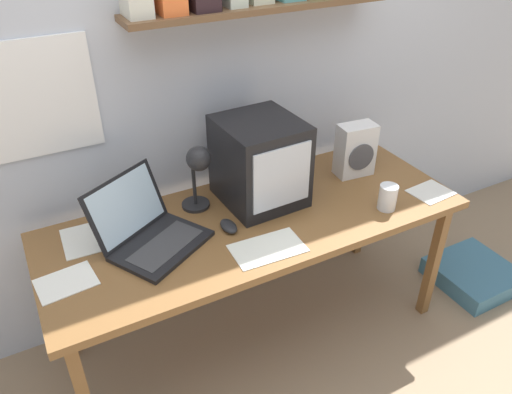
% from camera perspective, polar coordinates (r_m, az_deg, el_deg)
% --- Properties ---
extents(ground_plane, '(12.00, 12.00, 0.00)m').
position_cam_1_polar(ground_plane, '(2.60, 0.00, -15.10)').
color(ground_plane, '#987E62').
extents(back_wall, '(5.60, 0.24, 2.60)m').
position_cam_1_polar(back_wall, '(2.24, -5.57, 16.50)').
color(back_wall, silver).
rests_on(back_wall, ground_plane).
extents(corner_desk, '(1.81, 0.69, 0.71)m').
position_cam_1_polar(corner_desk, '(2.17, 0.00, -3.49)').
color(corner_desk, brown).
rests_on(corner_desk, ground_plane).
extents(crt_monitor, '(0.34, 0.37, 0.38)m').
position_cam_1_polar(crt_monitor, '(2.16, 0.44, 4.07)').
color(crt_monitor, black).
rests_on(crt_monitor, corner_desk).
extents(laptop, '(0.48, 0.47, 0.26)m').
position_cam_1_polar(laptop, '(2.00, -12.40, -3.51)').
color(laptop, black).
rests_on(laptop, corner_desk).
extents(desk_lamp, '(0.12, 0.17, 0.32)m').
position_cam_1_polar(desk_lamp, '(2.07, -6.66, 3.38)').
color(desk_lamp, '#232326').
rests_on(desk_lamp, corner_desk).
extents(juice_glass, '(0.08, 0.08, 0.11)m').
position_cam_1_polar(juice_glass, '(2.23, 14.80, -0.15)').
color(juice_glass, white).
rests_on(juice_glass, corner_desk).
extents(space_heater, '(0.19, 0.12, 0.26)m').
position_cam_1_polar(space_heater, '(2.43, 11.30, 5.29)').
color(space_heater, white).
rests_on(space_heater, corner_desk).
extents(computer_mouse, '(0.06, 0.11, 0.03)m').
position_cam_1_polar(computer_mouse, '(2.05, -3.15, -3.34)').
color(computer_mouse, '#232326').
rests_on(computer_mouse, corner_desk).
extents(loose_paper_near_laptop, '(0.22, 0.17, 0.00)m').
position_cam_1_polar(loose_paper_near_laptop, '(1.93, -20.88, -9.09)').
color(loose_paper_near_laptop, white).
rests_on(loose_paper_near_laptop, corner_desk).
extents(open_notebook, '(0.20, 0.22, 0.00)m').
position_cam_1_polar(open_notebook, '(2.12, -18.73, -4.55)').
color(open_notebook, white).
rests_on(open_notebook, corner_desk).
extents(printed_handout, '(0.20, 0.17, 0.00)m').
position_cam_1_polar(printed_handout, '(2.43, 19.34, 0.53)').
color(printed_handout, silver).
rests_on(printed_handout, corner_desk).
extents(loose_paper_near_monitor, '(0.29, 0.18, 0.00)m').
position_cam_1_polar(loose_paper_near_monitor, '(1.96, 1.34, -5.88)').
color(loose_paper_near_monitor, white).
rests_on(loose_paper_near_monitor, corner_desk).
extents(floor_cushion, '(0.41, 0.41, 0.10)m').
position_cam_1_polar(floor_cushion, '(3.09, 23.60, -8.10)').
color(floor_cushion, teal).
rests_on(floor_cushion, ground_plane).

